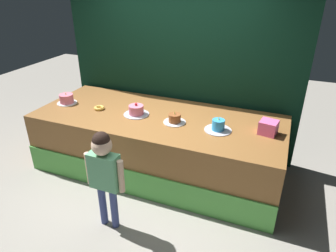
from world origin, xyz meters
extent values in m
plane|color=gray|center=(0.00, 0.00, 0.00)|extent=(12.00, 12.00, 0.00)
cube|color=brown|center=(0.00, 0.68, 0.42)|extent=(3.34, 1.37, 0.83)
cube|color=#59B24C|center=(0.00, -0.01, 0.19)|extent=(3.34, 0.02, 0.37)
cube|color=black|center=(0.00, 1.47, 1.42)|extent=(3.57, 0.08, 2.84)
cylinder|color=#3F4C8C|center=(-0.12, -0.55, 0.26)|extent=(0.08, 0.08, 0.52)
cylinder|color=#3F4C8C|center=(0.02, -0.55, 0.26)|extent=(0.08, 0.08, 0.52)
cube|color=#66B27F|center=(-0.05, -0.55, 0.72)|extent=(0.32, 0.15, 0.40)
cylinder|color=beige|center=(-0.25, -0.55, 0.71)|extent=(0.06, 0.06, 0.37)
cylinder|color=beige|center=(0.14, -0.55, 0.71)|extent=(0.06, 0.06, 0.37)
sphere|color=beige|center=(-0.05, -0.55, 1.03)|extent=(0.21, 0.21, 0.21)
sphere|color=black|center=(-0.05, -0.55, 1.08)|extent=(0.18, 0.18, 0.18)
cube|color=pink|center=(1.42, 0.72, 0.91)|extent=(0.23, 0.22, 0.16)
torus|color=#F2BF4C|center=(-0.85, 0.58, 0.85)|extent=(0.15, 0.15, 0.04)
cylinder|color=white|center=(-1.42, 0.59, 0.84)|extent=(0.29, 0.29, 0.01)
cylinder|color=pink|center=(-1.42, 0.59, 0.91)|extent=(0.20, 0.20, 0.13)
cone|color=#F2E566|center=(-1.42, 0.59, 0.99)|extent=(0.02, 0.02, 0.03)
cylinder|color=silver|center=(-0.28, 0.62, 0.84)|extent=(0.35, 0.35, 0.01)
cylinder|color=pink|center=(-0.28, 0.62, 0.90)|extent=(0.20, 0.20, 0.12)
sphere|color=red|center=(-0.28, 0.62, 0.98)|extent=(0.04, 0.04, 0.04)
cylinder|color=silver|center=(0.28, 0.58, 0.84)|extent=(0.29, 0.29, 0.01)
cylinder|color=brown|center=(0.28, 0.58, 0.90)|extent=(0.16, 0.16, 0.11)
cone|color=#F2E566|center=(0.28, 0.58, 0.97)|extent=(0.02, 0.02, 0.05)
cylinder|color=silver|center=(0.85, 0.58, 0.84)|extent=(0.33, 0.33, 0.01)
cylinder|color=#3399D8|center=(0.85, 0.58, 0.91)|extent=(0.15, 0.15, 0.13)
cone|color=#F2E566|center=(0.85, 0.58, 1.00)|extent=(0.02, 0.02, 0.05)
camera|label=1|loc=(1.53, -2.68, 2.52)|focal=32.40mm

